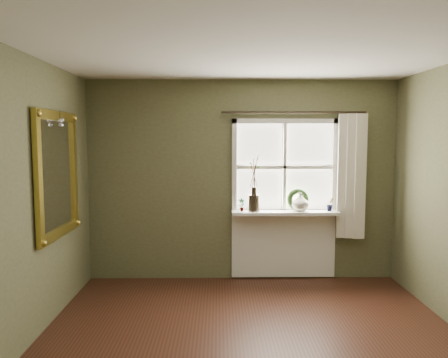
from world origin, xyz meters
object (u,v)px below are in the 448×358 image
Objects in this scene: cream_vase at (300,202)px; gilt_mirror at (58,174)px; wreath at (298,202)px; dark_jug at (254,203)px.

gilt_mirror reaches higher than cream_vase.
cream_vase is 0.82× the size of wreath.
dark_jug is at bearing 180.00° from cream_vase.
gilt_mirror is (-2.68, -1.07, 0.46)m from wreath.
wreath is 2.93m from gilt_mirror.
gilt_mirror reaches higher than wreath.
cream_vase is (0.59, 0.00, 0.01)m from dark_jug.
dark_jug is 0.74× the size of wreath.
gilt_mirror reaches higher than dark_jug.
gilt_mirror is (-2.71, -1.03, 0.45)m from cream_vase.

